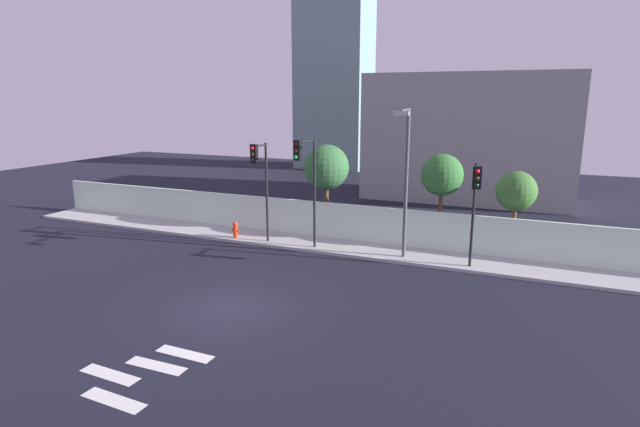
# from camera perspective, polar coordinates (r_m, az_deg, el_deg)

# --- Properties ---
(ground_plane) EXTENTS (80.00, 80.00, 0.00)m
(ground_plane) POSITION_cam_1_polar(r_m,az_deg,el_deg) (18.26, -10.01, -10.46)
(ground_plane) COLOR black
(sidewalk) EXTENTS (36.00, 2.40, 0.15)m
(sidewalk) POSITION_cam_1_polar(r_m,az_deg,el_deg) (25.05, 0.27, -3.56)
(sidewalk) COLOR #AAAAAA
(sidewalk) RESTS_ON ground
(perimeter_wall) EXTENTS (36.00, 0.18, 1.80)m
(perimeter_wall) POSITION_cam_1_polar(r_m,az_deg,el_deg) (25.95, 1.39, -0.75)
(perimeter_wall) COLOR silver
(perimeter_wall) RESTS_ON sidewalk
(crosswalk_marking) EXTENTS (2.93, 3.04, 0.01)m
(crosswalk_marking) POSITION_cam_1_polar(r_m,az_deg,el_deg) (14.98, -19.30, -16.50)
(crosswalk_marking) COLOR silver
(crosswalk_marking) RESTS_ON ground
(traffic_light_left) EXTENTS (0.36, 1.19, 4.91)m
(traffic_light_left) POSITION_cam_1_polar(r_m,az_deg,el_deg) (24.48, -6.74, 4.67)
(traffic_light_left) COLOR black
(traffic_light_left) RESTS_ON sidewalk
(traffic_light_center) EXTENTS (0.52, 1.49, 5.20)m
(traffic_light_center) POSITION_cam_1_polar(r_m,az_deg,el_deg) (23.19, -1.59, 4.82)
(traffic_light_center) COLOR black
(traffic_light_center) RESTS_ON sidewalk
(traffic_light_right) EXTENTS (0.40, 1.26, 4.41)m
(traffic_light_right) POSITION_cam_1_polar(r_m,az_deg,el_deg) (21.36, 17.04, 2.08)
(traffic_light_right) COLOR black
(traffic_light_right) RESTS_ON sidewalk
(street_lamp_curbside) EXTENTS (0.62, 2.25, 6.58)m
(street_lamp_curbside) POSITION_cam_1_polar(r_m,az_deg,el_deg) (22.18, 9.59, 4.73)
(street_lamp_curbside) COLOR #4C4C51
(street_lamp_curbside) RESTS_ON sidewalk
(fire_hydrant) EXTENTS (0.44, 0.26, 0.83)m
(fire_hydrant) POSITION_cam_1_polar(r_m,az_deg,el_deg) (26.38, -9.48, -1.72)
(fire_hydrant) COLOR red
(fire_hydrant) RESTS_ON sidewalk
(roadside_tree_leftmost) EXTENTS (2.38, 2.38, 4.80)m
(roadside_tree_leftmost) POSITION_cam_1_polar(r_m,az_deg,el_deg) (26.72, 0.72, 5.17)
(roadside_tree_leftmost) COLOR brown
(roadside_tree_leftmost) RESTS_ON ground
(roadside_tree_midleft) EXTENTS (2.03, 2.03, 4.57)m
(roadside_tree_midleft) POSITION_cam_1_polar(r_m,az_deg,el_deg) (25.07, 13.54, 4.19)
(roadside_tree_midleft) COLOR brown
(roadside_tree_midleft) RESTS_ON ground
(roadside_tree_midright) EXTENTS (1.84, 1.84, 3.93)m
(roadside_tree_midright) POSITION_cam_1_polar(r_m,az_deg,el_deg) (24.82, 21.18, 2.32)
(roadside_tree_midright) COLOR brown
(roadside_tree_midright) RESTS_ON ground
(low_building_distant) EXTENTS (14.14, 6.00, 8.81)m
(low_building_distant) POSITION_cam_1_polar(r_m,az_deg,el_deg) (37.79, 16.36, 8.19)
(low_building_distant) COLOR gray
(low_building_distant) RESTS_ON ground
(tower_on_skyline) EXTENTS (7.08, 5.00, 27.94)m
(tower_on_skyline) POSITION_cam_1_polar(r_m,az_deg,el_deg) (53.61, 1.65, 20.19)
(tower_on_skyline) COLOR gray
(tower_on_skyline) RESTS_ON ground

